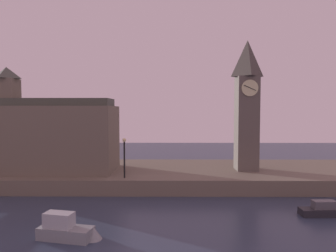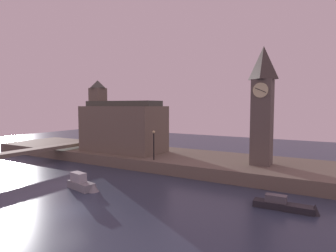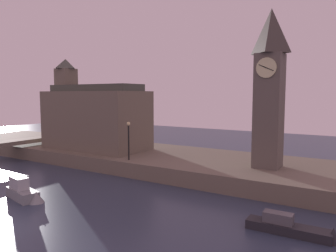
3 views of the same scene
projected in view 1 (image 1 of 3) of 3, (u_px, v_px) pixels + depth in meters
far_embankment at (147, 175)px, 33.99m from camera, size 70.00×12.00×1.50m
clock_tower at (247, 103)px, 32.72m from camera, size 2.49×2.53×13.98m
parliament_hall at (53, 135)px, 32.44m from camera, size 12.57×6.45×11.07m
streetlamp at (124, 153)px, 28.99m from camera, size 0.36×0.36×3.83m
boat_cruiser_grey at (69, 230)px, 18.81m from camera, size 4.15×1.94×1.68m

